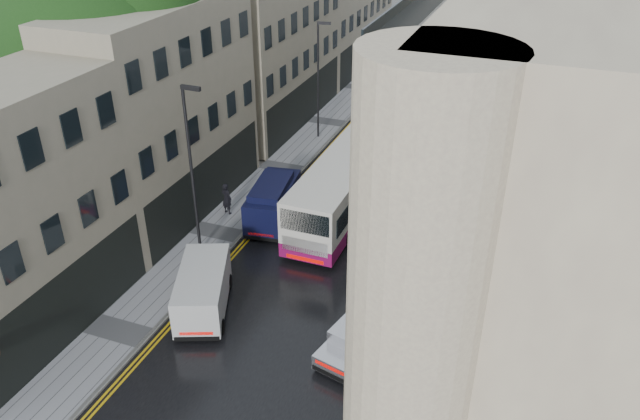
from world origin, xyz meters
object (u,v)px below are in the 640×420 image
Objects in this scene: tree_far at (227,39)px; lamp_post_near at (192,174)px; pedestrian at (227,198)px; lamp_post_far at (318,82)px; tree_near at (99,86)px; white_lorry at (439,133)px; navy_van at (248,214)px; white_van at (176,314)px; silver_hatchback at (321,350)px; cream_bus at (302,208)px.

lamp_post_near is (6.41, -15.64, -1.90)m from tree_far.
pedestrian is 12.19m from lamp_post_far.
tree_far is 14.23m from pedestrian.
tree_near reaches higher than lamp_post_near.
white_lorry is 13.86m from navy_van.
silver_hatchback is at bearing -18.09° from white_van.
silver_hatchback is at bearing 151.00° from pedestrian.
lamp_post_near is (0.51, -3.79, 3.32)m from pedestrian.
cream_bus is 4.69m from pedestrian.
lamp_post_far reaches higher than cream_bus.
lamp_post_near is at bearing 161.40° from silver_hatchback.
white_van is at bearing -101.45° from cream_bus.
white_lorry is at bearing -6.04° from tree_far.
tree_far reaches higher than lamp_post_near.
cream_bus is 5.87m from lamp_post_near.
white_van is (-1.86, -8.89, -0.61)m from cream_bus.
lamp_post_near reaches higher than lamp_post_far.
tree_near reaches higher than white_lorry.
lamp_post_far reaches higher than white_van.
lamp_post_near is (-8.37, 5.23, 3.62)m from silver_hatchback.
lamp_post_far is at bearing 61.58° from tree_near.
cream_bus reaches higher than white_van.
navy_van is at bearing 160.56° from pedestrian.
tree_near is at bearing 165.83° from silver_hatchback.
cream_bus is 2.50× the size of navy_van.
tree_far is 26.16m from silver_hatchback.
tree_near reaches higher than tree_far.
tree_far reaches higher than pedestrian.
lamp_post_near is at bearing 114.08° from pedestrian.
cream_bus is 2.66× the size of white_van.
lamp_post_near is at bearing -100.25° from lamp_post_far.
navy_van is (-7.40, -11.68, -1.02)m from white_lorry.
lamp_post_near reaches higher than navy_van.
silver_hatchback is 6.14m from white_van.
tree_far is 23.59m from white_van.
tree_far is at bearing 113.38° from lamp_post_near.
tree_far reaches higher than navy_van.
navy_van is at bearing -59.28° from tree_far.
lamp_post_far is at bearing 124.63° from silver_hatchback.
tree_near is at bearing 114.95° from white_van.
tree_near reaches higher than pedestrian.
lamp_post_far reaches higher than navy_van.
white_lorry is 1.01× the size of lamp_post_near.
white_van is 0.57× the size of lamp_post_far.
white_van is (8.97, -8.31, -5.91)m from tree_near.
white_lorry is 2.29× the size of silver_hatchback.
navy_van is at bearing 145.64° from silver_hatchback.
navy_van is 2.47m from pedestrian.
lamp_post_near is at bearing 89.47° from white_van.
tree_far is 1.48× the size of lamp_post_near.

